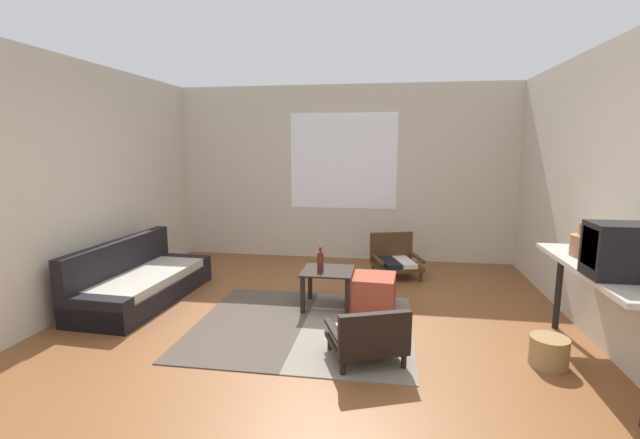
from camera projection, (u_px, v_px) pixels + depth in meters
name	position (u px, v px, depth m)	size (l,w,h in m)	color
ground_plane	(308.00, 337.00, 4.14)	(7.80, 7.80, 0.00)	brown
far_wall_with_window	(343.00, 173.00, 6.90)	(5.60, 0.13, 2.70)	beige
side_wall_right	(616.00, 196.00, 3.80)	(0.12, 6.60, 2.70)	beige
side_wall_left	(65.00, 187.00, 4.62)	(0.12, 6.60, 2.70)	beige
area_rug	(303.00, 325.00, 4.40)	(2.15, 1.95, 0.01)	#4C4238
couch	(140.00, 282.00, 5.10)	(0.85, 1.89, 0.70)	black
coffee_table	(328.00, 278.00, 4.85)	(0.56, 0.53, 0.43)	black
armchair_by_window	(395.00, 258.00, 6.08)	(0.75, 0.73, 0.57)	#472D19
armchair_striped_foreground	(368.00, 337.00, 3.61)	(0.74, 0.71, 0.50)	black
ottoman_orange	(372.00, 293.00, 4.81)	(0.49, 0.49, 0.39)	#993D28
console_shelf	(600.00, 278.00, 3.45)	(0.44, 1.69, 0.84)	beige
crt_television	(623.00, 251.00, 3.12)	(0.45, 0.32, 0.40)	black
clay_vase	(583.00, 244.00, 3.77)	(0.20, 0.20, 0.29)	#A87047
glass_bottle	(320.00, 260.00, 4.84)	(0.07, 0.07, 0.25)	#5B2319
wicker_basket	(549.00, 351.00, 3.59)	(0.30, 0.30, 0.24)	#9E7A4C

